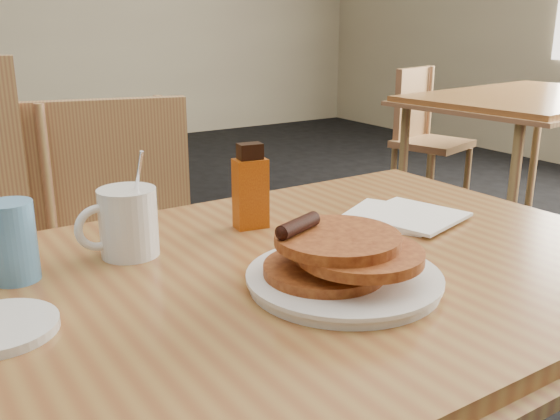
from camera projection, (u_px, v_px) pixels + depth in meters
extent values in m
cube|color=olive|center=(291.00, 279.00, 0.94)|extent=(1.16, 0.78, 0.04)
cube|color=#A7854E|center=(291.00, 288.00, 0.95)|extent=(1.20, 0.82, 0.02)
cylinder|color=#A7854E|center=(388.00, 334.00, 1.55)|extent=(0.04, 0.04, 0.71)
cube|color=olive|center=(534.00, 98.00, 3.06)|extent=(1.31, 0.95, 0.04)
cube|color=#A7854E|center=(534.00, 101.00, 3.06)|extent=(1.35, 0.99, 0.02)
cylinder|color=#A7854E|center=(511.00, 204.00, 2.63)|extent=(0.04, 0.04, 0.71)
cylinder|color=#A7854E|center=(535.00, 150.00, 3.71)|extent=(0.04, 0.04, 0.71)
cube|color=#A7854E|center=(141.00, 302.00, 1.53)|extent=(0.51, 0.51, 0.04)
cube|color=#A7854E|center=(108.00, 188.00, 1.60)|extent=(0.41, 0.14, 0.45)
cylinder|color=#A7854E|center=(180.00, 339.00, 1.82)|extent=(0.04, 0.04, 0.42)
cube|color=#A7854E|center=(432.00, 144.00, 3.66)|extent=(0.46, 0.46, 0.04)
cube|color=#A7854E|center=(414.00, 102.00, 3.73)|extent=(0.37, 0.14, 0.41)
cylinder|color=#A7854E|center=(430.00, 187.00, 3.52)|extent=(0.04, 0.04, 0.38)
cylinder|color=#A7854E|center=(429.00, 170.00, 3.92)|extent=(0.04, 0.04, 0.38)
cylinder|color=#A7854E|center=(33.00, 361.00, 1.66)|extent=(0.04, 0.04, 0.48)
cylinder|color=white|center=(344.00, 280.00, 0.87)|extent=(0.26, 0.26, 0.02)
cylinder|color=white|center=(344.00, 275.00, 0.87)|extent=(0.27, 0.27, 0.01)
cylinder|color=#A65722|center=(324.00, 269.00, 0.86)|extent=(0.17, 0.17, 0.01)
cylinder|color=#A65722|center=(352.00, 251.00, 0.89)|extent=(0.17, 0.17, 0.01)
cylinder|color=#A65722|center=(361.00, 255.00, 0.84)|extent=(0.17, 0.17, 0.01)
cylinder|color=#A65722|center=(338.00, 239.00, 0.85)|extent=(0.17, 0.17, 0.01)
cylinder|color=black|center=(298.00, 225.00, 0.85)|extent=(0.08, 0.05, 0.02)
cylinder|color=white|center=(129.00, 222.00, 0.97)|extent=(0.09, 0.09, 0.11)
torus|color=white|center=(98.00, 228.00, 0.95)|extent=(0.07, 0.01, 0.07)
cylinder|color=black|center=(126.00, 194.00, 0.96)|extent=(0.08, 0.08, 0.01)
cylinder|color=white|center=(135.00, 198.00, 0.97)|extent=(0.02, 0.06, 0.16)
cube|color=maroon|center=(251.00, 194.00, 1.10)|extent=(0.06, 0.05, 0.12)
cube|color=black|center=(250.00, 151.00, 1.08)|extent=(0.05, 0.03, 0.03)
cube|color=white|center=(392.00, 216.00, 1.17)|extent=(0.22, 0.22, 0.01)
cube|color=white|center=(412.00, 216.00, 1.15)|extent=(0.20, 0.20, 0.01)
cylinder|color=#5693CA|center=(13.00, 242.00, 0.88)|extent=(0.07, 0.07, 0.12)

